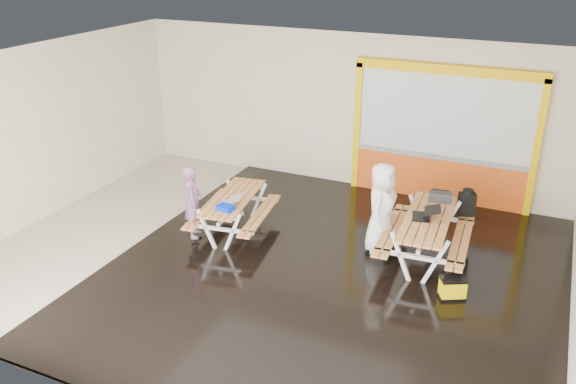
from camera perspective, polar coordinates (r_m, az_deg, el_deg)
The scene contains 14 objects.
room at distance 10.15m, azimuth -2.11°, elevation 2.06°, with size 10.02×8.02×3.52m.
deck at distance 10.47m, azimuth 4.22°, elevation -7.82°, with size 7.50×7.98×0.05m, color black.
kiosk at distance 13.17m, azimuth 14.39°, elevation 4.96°, with size 3.88×0.16×3.00m.
picnic_table_left at distance 11.64m, azimuth -5.18°, elevation -1.30°, with size 1.60×2.13×0.78m.
picnic_table_right at distance 10.88m, azimuth 13.01°, elevation -3.31°, with size 1.61×2.27×0.87m.
person_left at distance 11.38m, azimuth -8.96°, elevation -0.90°, with size 0.52×0.34×1.41m, color #7B4F71.
person_right at distance 10.89m, azimuth 8.83°, elevation -1.49°, with size 0.82×0.53×1.68m, color white.
laptop_left at distance 11.25m, azimuth -5.49°, elevation -0.90°, with size 0.46×0.44×0.16m.
laptop_right at distance 10.74m, azimuth 12.87°, elevation -2.06°, with size 0.55×0.51×0.20m.
blue_pouch at distance 11.03m, azimuth -5.93°, elevation -1.49°, with size 0.30×0.21×0.09m, color #0027CF.
toolbox at distance 11.44m, azimuth 14.24°, elevation -0.42°, with size 0.43×0.25×0.24m.
backpack at distance 11.74m, azimuth 16.58°, elevation -0.97°, with size 0.36×0.29×0.52m.
dark_case at distance 11.23m, azimuth 8.90°, elevation -5.11°, with size 0.45×0.34×0.17m, color black.
fluke_bag at distance 10.06m, azimuth 15.31°, elevation -8.79°, with size 0.49×0.43×0.35m.
Camera 1 is at (4.27, -8.44, 5.43)m, focal length 37.54 mm.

